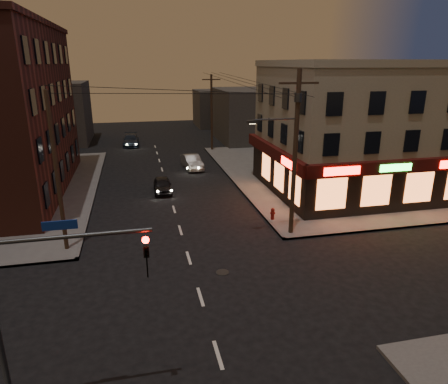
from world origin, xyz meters
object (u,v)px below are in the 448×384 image
object	(u,v)px
sedan_far	(131,140)
fire_hydrant	(273,213)
sedan_mid	(192,162)
sedan_near	(162,185)

from	to	relation	value
sedan_far	fire_hydrant	distance (m)	30.73
sedan_mid	sedan_far	xyz separation A→B (m)	(-6.11, 13.78, 0.01)
sedan_far	fire_hydrant	xyz separation A→B (m)	(9.44, -29.24, -0.13)
sedan_near	sedan_mid	distance (m)	8.05
sedan_near	fire_hydrant	distance (m)	10.76
sedan_mid	sedan_far	world-z (taller)	sedan_far
sedan_near	sedan_far	world-z (taller)	sedan_far
sedan_far	fire_hydrant	size ratio (longest dim) A/B	6.08
sedan_far	sedan_mid	bearing A→B (deg)	-64.66
sedan_near	fire_hydrant	xyz separation A→B (m)	(6.90, -8.25, -0.02)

